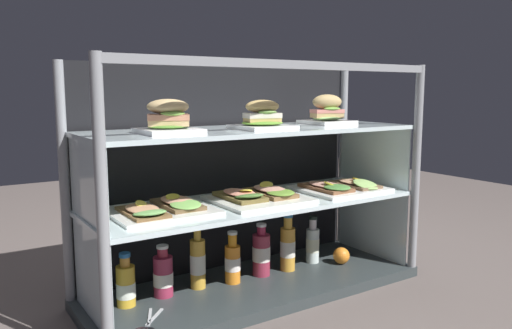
{
  "coord_description": "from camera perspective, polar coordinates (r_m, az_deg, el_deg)",
  "views": [
    {
      "loc": [
        -1.03,
        -1.57,
        0.77
      ],
      "look_at": [
        0.0,
        0.0,
        0.5
      ],
      "focal_mm": 35.42,
      "sensor_mm": 36.0,
      "label": 1
    }
  ],
  "objects": [
    {
      "name": "juice_bottle_front_left_end",
      "position": [
        1.93,
        -6.59,
        -10.93
      ],
      "size": [
        0.06,
        0.06,
        0.24
      ],
      "color": "gold",
      "rests_on": "case_base_deck"
    },
    {
      "name": "open_sandwich_tray_left_of_center",
      "position": [
        1.9,
        0.27,
        -3.56
      ],
      "size": [
        0.34,
        0.3,
        0.06
      ],
      "color": "white",
      "rests_on": "shelf_lower_glass"
    },
    {
      "name": "riser_lower_tier",
      "position": [
        1.96,
        -0.0,
        -8.89
      ],
      "size": [
        1.25,
        0.4,
        0.31
      ],
      "color": "silver",
      "rests_on": "case_base_deck"
    },
    {
      "name": "case_base_deck",
      "position": [
        2.02,
        -0.0,
        -13.61
      ],
      "size": [
        1.32,
        0.47,
        0.04
      ],
      "primitive_type": "cube",
      "color": "#32393A",
      "rests_on": "ground"
    },
    {
      "name": "open_sandwich_tray_right_of_center",
      "position": [
        1.74,
        -10.53,
        -4.9
      ],
      "size": [
        0.34,
        0.3,
        0.05
      ],
      "color": "white",
      "rests_on": "shelf_lower_glass"
    },
    {
      "name": "juice_bottle_front_right_end",
      "position": [
        2.21,
        6.41,
        -8.86
      ],
      "size": [
        0.06,
        0.06,
        0.2
      ],
      "color": "white",
      "rests_on": "case_base_deck"
    },
    {
      "name": "juice_bottle_front_second",
      "position": [
        2.05,
        0.6,
        -9.99
      ],
      "size": [
        0.07,
        0.07,
        0.21
      ],
      "color": "#942B41",
      "rests_on": "case_base_deck"
    },
    {
      "name": "juice_bottle_front_middle",
      "position": [
        1.83,
        -14.49,
        -13.06
      ],
      "size": [
        0.07,
        0.07,
        0.19
      ],
      "color": "gold",
      "rests_on": "case_base_deck"
    },
    {
      "name": "riser_upper_tier",
      "position": [
        1.89,
        -0.0,
        -0.24
      ],
      "size": [
        1.25,
        0.4,
        0.26
      ],
      "color": "silver",
      "rests_on": "shelf_lower_glass"
    },
    {
      "name": "kitchen_scissors",
      "position": [
        1.69,
        -12.27,
        -17.51
      ],
      "size": [
        0.15,
        0.18,
        0.01
      ],
      "color": "silver",
      "rests_on": "case_base_deck"
    },
    {
      "name": "orange_fruit_beside_bottles",
      "position": [
        2.22,
        9.61,
        -10.11
      ],
      "size": [
        0.07,
        0.07,
        0.07
      ],
      "primitive_type": "sphere",
      "color": "orange",
      "rests_on": "case_base_deck"
    },
    {
      "name": "shelf_upper_glass",
      "position": [
        1.88,
        -0.0,
        3.9
      ],
      "size": [
        1.27,
        0.42,
        0.02
      ],
      "primitive_type": "cube",
      "color": "silver",
      "rests_on": "riser_upper_tier"
    },
    {
      "name": "juice_bottle_near_post",
      "position": [
        2.11,
        3.61,
        -9.26
      ],
      "size": [
        0.06,
        0.06,
        0.24
      ],
      "color": "gold",
      "rests_on": "case_base_deck"
    },
    {
      "name": "plated_roll_sandwich_far_left",
      "position": [
        2.14,
        8.03,
        5.8
      ],
      "size": [
        0.18,
        0.18,
        0.12
      ],
      "color": "white",
      "rests_on": "shelf_upper_glass"
    },
    {
      "name": "plated_roll_sandwich_mid_right",
      "position": [
        1.82,
        0.73,
        5.18
      ],
      "size": [
        0.19,
        0.19,
        0.11
      ],
      "color": "white",
      "rests_on": "shelf_upper_glass"
    },
    {
      "name": "juice_bottle_back_center",
      "position": [
        1.89,
        -10.44,
        -12.21
      ],
      "size": [
        0.07,
        0.07,
        0.19
      ],
      "color": "#9A2A47",
      "rests_on": "case_base_deck"
    },
    {
      "name": "juice_bottle_back_left",
      "position": [
        1.98,
        -2.66,
        -10.93
      ],
      "size": [
        0.06,
        0.06,
        0.2
      ],
      "color": "orange",
      "rests_on": "case_base_deck"
    },
    {
      "name": "shelf_lower_glass",
      "position": [
        1.92,
        -0.0,
        -4.28
      ],
      "size": [
        1.27,
        0.42,
        0.02
      ],
      "primitive_type": "cube",
      "color": "silver",
      "rests_on": "riser_lower_tier"
    },
    {
      "name": "plated_roll_sandwich_mid_left",
      "position": [
        1.66,
        -9.88,
        4.98
      ],
      "size": [
        0.19,
        0.19,
        0.11
      ],
      "color": "white",
      "rests_on": "shelf_upper_glass"
    },
    {
      "name": "ground_plane",
      "position": [
        2.03,
        -0.0,
        -14.41
      ],
      "size": [
        6.0,
        6.0,
        0.02
      ],
      "primitive_type": "cube",
      "color": "#5F5450",
      "rests_on": "ground"
    },
    {
      "name": "open_sandwich_tray_far_left",
      "position": [
        2.12,
        9.55,
        -2.5
      ],
      "size": [
        0.34,
        0.3,
        0.05
      ],
      "color": "white",
      "rests_on": "shelf_lower_glass"
    },
    {
      "name": "case_frame",
      "position": [
        2.0,
        -2.01,
        -0.1
      ],
      "size": [
        1.32,
        0.47,
        0.88
      ],
      "color": "gray",
      "rests_on": "ground"
    }
  ]
}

